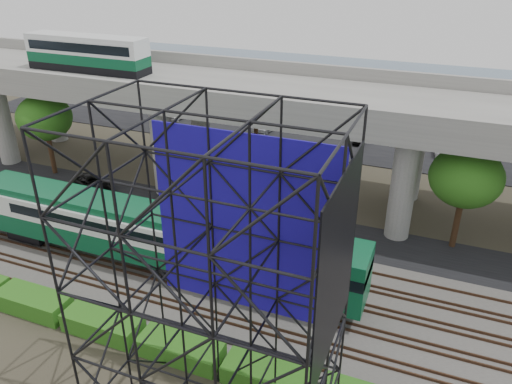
% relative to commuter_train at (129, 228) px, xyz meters
% --- Properties ---
extents(ground, '(140.00, 140.00, 0.00)m').
position_rel_commuter_train_xyz_m(ground, '(6.32, -2.00, -2.88)').
color(ground, '#474233').
rests_on(ground, ground).
extents(ballast_bed, '(90.00, 12.00, 0.20)m').
position_rel_commuter_train_xyz_m(ballast_bed, '(6.32, 0.00, -2.78)').
color(ballast_bed, slate).
rests_on(ballast_bed, ground).
extents(service_road, '(90.00, 5.00, 0.08)m').
position_rel_commuter_train_xyz_m(service_road, '(6.32, 8.50, -2.84)').
color(service_road, black).
rests_on(service_road, ground).
extents(parking_lot, '(90.00, 18.00, 0.08)m').
position_rel_commuter_train_xyz_m(parking_lot, '(6.32, 32.00, -2.84)').
color(parking_lot, black).
rests_on(parking_lot, ground).
extents(harbor_water, '(140.00, 40.00, 0.03)m').
position_rel_commuter_train_xyz_m(harbor_water, '(6.32, 54.00, -2.87)').
color(harbor_water, '#455772').
rests_on(harbor_water, ground).
extents(rail_tracks, '(90.00, 9.52, 0.16)m').
position_rel_commuter_train_xyz_m(rail_tracks, '(6.32, -0.00, -2.60)').
color(rail_tracks, '#472D1E').
rests_on(rail_tracks, ballast_bed).
extents(commuter_train, '(29.30, 3.06, 4.30)m').
position_rel_commuter_train_xyz_m(commuter_train, '(0.00, 0.00, 0.00)').
color(commuter_train, black).
rests_on(commuter_train, rail_tracks).
extents(overpass, '(80.00, 12.00, 12.40)m').
position_rel_commuter_train_xyz_m(overpass, '(4.90, 14.00, 5.33)').
color(overpass, '#9E9B93').
rests_on(overpass, ground).
extents(scaffold_tower, '(9.36, 6.36, 15.00)m').
position_rel_commuter_train_xyz_m(scaffold_tower, '(11.42, -9.98, 4.59)').
color(scaffold_tower, black).
rests_on(scaffold_tower, ground).
extents(hedge_strip, '(34.60, 1.80, 1.20)m').
position_rel_commuter_train_xyz_m(hedge_strip, '(7.33, -6.30, -2.32)').
color(hedge_strip, '#276116').
rests_on(hedge_strip, ground).
extents(trees, '(40.94, 16.94, 7.69)m').
position_rel_commuter_train_xyz_m(trees, '(1.66, 14.17, 2.69)').
color(trees, '#382314').
rests_on(trees, ground).
extents(suv, '(4.81, 3.38, 1.22)m').
position_rel_commuter_train_xyz_m(suv, '(-9.93, 8.40, -2.19)').
color(suv, black).
rests_on(suv, service_road).
extents(parked_cars, '(37.15, 9.61, 1.28)m').
position_rel_commuter_train_xyz_m(parked_cars, '(6.75, 31.41, -2.20)').
color(parked_cars, silver).
rests_on(parked_cars, parking_lot).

